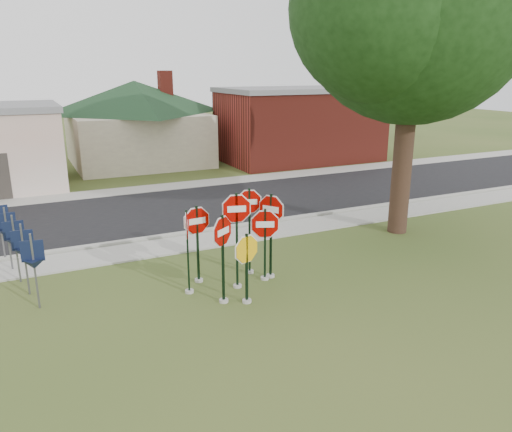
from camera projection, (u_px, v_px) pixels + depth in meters
name	position (u px, v px, depth m)	size (l,w,h in m)	color
ground	(258.00, 310.00, 12.66)	(120.00, 120.00, 0.00)	#384F1D
sidewalk_near	(190.00, 243.00, 17.41)	(60.00, 1.60, 0.06)	#989790
road	(156.00, 212.00, 21.31)	(60.00, 7.00, 0.04)	black
sidewalk_far	(134.00, 190.00, 25.03)	(60.00, 1.60, 0.06)	#989790
curb	(181.00, 234.00, 18.27)	(60.00, 0.20, 0.14)	#989790
stop_sign_center	(237.00, 226.00, 13.46)	(1.06, 0.30, 2.83)	#A6A39B
stop_sign_yellow	(247.00, 261.00, 12.73)	(1.00, 0.31, 2.00)	#A6A39B
stop_sign_left	(223.00, 247.00, 12.64)	(0.90, 0.61, 2.49)	#A6A39B
stop_sign_right	(265.00, 235.00, 14.11)	(1.04, 0.45, 2.24)	#A6A39B
stop_sign_back_right	(249.00, 220.00, 14.48)	(0.91, 0.39, 2.70)	#A6A39B
stop_sign_back_left	(197.00, 234.00, 13.93)	(1.07, 0.24, 2.37)	#A6A39B
stop_sign_far_right	(271.00, 224.00, 14.20)	(0.62, 0.93, 2.63)	#A6A39B
stop_sign_far_left	(187.00, 241.00, 13.20)	(0.33, 0.98, 2.45)	#A6A39B
route_sign_row	(15.00, 242.00, 13.98)	(1.43, 4.63, 2.00)	#59595E
building_house	(135.00, 106.00, 31.50)	(11.60, 11.60, 6.20)	beige
building_brick	(300.00, 124.00, 32.96)	(10.20, 6.20, 4.75)	maroon
oak_tree	(416.00, 2.00, 16.53)	(11.67, 11.07, 12.05)	black
bg_tree_right	(357.00, 73.00, 42.69)	(5.60, 5.60, 8.40)	black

